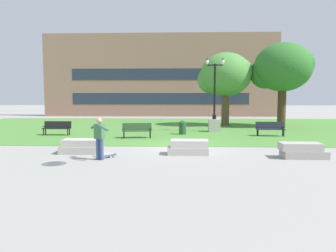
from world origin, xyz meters
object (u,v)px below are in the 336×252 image
concrete_block_left (188,147)px  park_bench_near_right (137,129)px  skateboard (105,156)px  person_skateboarder (100,136)px  lamp_post_center (214,117)px  trash_bin (183,127)px  concrete_block_right (302,151)px  concrete_block_center (81,147)px  park_bench_far_left (270,128)px  park_bench_near_left (57,127)px

concrete_block_left → park_bench_near_right: size_ratio=0.97×
skateboard → person_skateboarder: bearing=-108.3°
lamp_post_center → trash_bin: 2.93m
lamp_post_center → concrete_block_right: bearing=-74.5°
concrete_block_center → park_bench_near_right: size_ratio=0.97×
person_skateboarder → park_bench_near_right: person_skateboarder is taller
park_bench_far_left → trash_bin: 5.66m
concrete_block_right → park_bench_far_left: park_bench_far_left is taller
park_bench_near_left → park_bench_far_left: size_ratio=0.99×
concrete_block_center → park_bench_far_left: bearing=32.8°
park_bench_near_right → trash_bin: trash_bin is taller
park_bench_near_right → trash_bin: bearing=34.4°
concrete_block_center → lamp_post_center: size_ratio=0.34×
concrete_block_center → skateboard: bearing=-39.3°
concrete_block_left → lamp_post_center: (2.06, 9.07, 0.77)m
concrete_block_center → person_skateboarder: 2.02m
concrete_block_left → park_bench_near_left: park_bench_near_left is taller
person_skateboarder → skateboard: person_skateboarder is taller
trash_bin → park_bench_near_left: bearing=-175.0°
concrete_block_center → lamp_post_center: 11.40m
park_bench_far_left → person_skateboarder: bearing=-138.2°
skateboard → trash_bin: trash_bin is taller
person_skateboarder → lamp_post_center: (5.71, 10.49, 0.10)m
concrete_block_right → concrete_block_center: bearing=175.6°
park_bench_far_left → concrete_block_left: bearing=-129.0°
concrete_block_center → skateboard: 1.75m
concrete_block_right → park_bench_near_left: (-13.24, 7.29, 0.23)m
park_bench_near_right → trash_bin: size_ratio=1.93×
park_bench_near_left → concrete_block_center: bearing=-61.2°
concrete_block_right → park_bench_far_left: (0.64, 7.36, 0.23)m
park_bench_far_left → trash_bin: bearing=173.3°
skateboard → lamp_post_center: lamp_post_center is taller
park_bench_near_right → concrete_block_left: bearing=-60.6°
skateboard → park_bench_far_left: size_ratio=0.51×
concrete_block_left → park_bench_far_left: park_bench_far_left is taller
park_bench_far_left → concrete_block_right: bearing=-95.0°
concrete_block_center → skateboard: size_ratio=1.94×
person_skateboarder → park_bench_near_left: bearing=121.1°
park_bench_near_left → trash_bin: (8.25, 0.72, -0.04)m
park_bench_near_left → lamp_post_center: size_ratio=0.34×
concrete_block_right → trash_bin: size_ratio=1.97×
person_skateboarder → lamp_post_center: lamp_post_center is taller
concrete_block_left → concrete_block_right: bearing=-8.3°
lamp_post_center → park_bench_near_left: bearing=-166.8°
lamp_post_center → trash_bin: bearing=-142.5°
lamp_post_center → trash_bin: (-2.28, -1.75, -0.57)m
skateboard → concrete_block_center: bearing=140.7°
concrete_block_right → park_bench_far_left: bearing=85.0°
concrete_block_left → concrete_block_right: (4.76, -0.69, 0.00)m
concrete_block_left → concrete_block_right: same height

